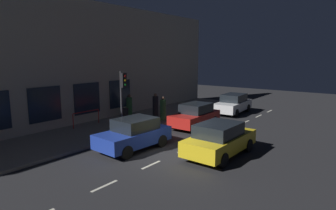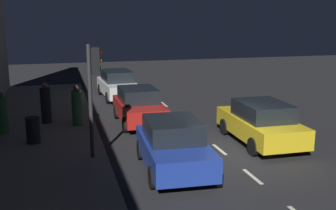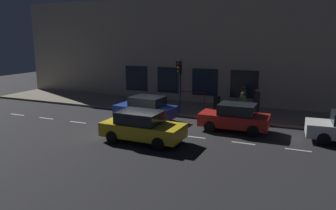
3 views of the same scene
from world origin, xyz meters
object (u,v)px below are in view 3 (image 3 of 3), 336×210
Objects in this scene: pedestrian_1 at (256,103)px; pedestrian_2 at (243,98)px; pedestrian_0 at (243,106)px; trash_bin at (217,103)px; parked_car_1 at (142,127)px; parked_car_2 at (146,109)px; traffic_light at (179,76)px; parked_car_3 at (235,117)px.

pedestrian_1 is 2.00m from pedestrian_2.
pedestrian_0 is at bearing 149.21° from pedestrian_1.
pedestrian_2 is 2.08m from trash_bin.
parked_car_2 is at bearing -154.34° from parked_car_1.
parked_car_2 is 6.25m from pedestrian_0.
pedestrian_0 is (2.61, -5.67, 0.13)m from parked_car_2.
pedestrian_0 is (0.39, -4.26, -1.82)m from traffic_light.
pedestrian_1 is (7.78, -4.56, 0.16)m from parked_car_1.
pedestrian_2 is (1.63, 1.16, -0.05)m from pedestrian_1.
parked_car_3 is 4.08× the size of trash_bin.
pedestrian_2 reaches higher than parked_car_3.
trash_bin is (1.68, 2.14, -0.29)m from pedestrian_0.
pedestrian_0 is at bearing 136.26° from pedestrian_2.
trash_bin is at bearing 169.04° from parked_car_1.
pedestrian_2 is at bearing 32.54° from pedestrian_1.
parked_car_3 is 2.30× the size of pedestrian_0.
traffic_light reaches higher than trash_bin.
pedestrian_1 reaches higher than parked_car_1.
trash_bin is (0.41, 2.81, -0.32)m from pedestrian_1.
pedestrian_2 is (3.29, -3.77, -1.85)m from traffic_light.
pedestrian_1 is (1.27, -0.67, 0.03)m from pedestrian_0.
traffic_light is 0.86× the size of parked_car_1.
parked_car_1 reaches higher than trash_bin.
trash_bin is (4.29, -3.53, -0.16)m from parked_car_2.
trash_bin is at bearing 78.88° from pedestrian_1.
parked_car_2 is 4.15× the size of trash_bin.
pedestrian_2 reaches higher than trash_bin.
pedestrian_1 reaches higher than pedestrian_2.
pedestrian_0 is at bearing 0.76° from parked_car_3.
traffic_light is at bearing -175.48° from parked_car_1.
parked_car_3 is 2.67m from pedestrian_0.
pedestrian_2 is (2.90, 0.49, -0.02)m from pedestrian_0.
traffic_light is 2.22× the size of pedestrian_2.
parked_car_1 is at bearing 106.87° from pedestrian_2.
pedestrian_1 is 1.06× the size of pedestrian_2.
parked_car_1 is 7.59m from pedestrian_0.
parked_car_3 is 3.98m from pedestrian_1.
pedestrian_0 is (2.67, 0.06, 0.13)m from parked_car_3.
pedestrian_2 reaches higher than parked_car_1.
parked_car_2 is at bearing 88.84° from parked_car_3.
pedestrian_0 is at bearing -61.94° from parked_car_2.
pedestrian_2 reaches higher than parked_car_2.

